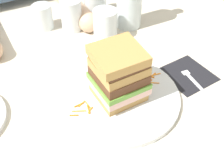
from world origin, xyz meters
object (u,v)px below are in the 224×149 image
at_px(main_plate, 118,96).
at_px(knife, 53,131).
at_px(sandwich, 118,74).
at_px(empty_tumbler_0, 43,17).
at_px(juice_glass, 105,26).
at_px(fork, 193,79).
at_px(empty_tumbler_2, 71,15).
at_px(empty_tumbler_1, 95,0).
at_px(napkin_dark, 187,74).

xyz_separation_m(main_plate, knife, (-0.17, -0.02, -0.00)).
relative_size(main_plate, knife, 1.45).
height_order(sandwich, empty_tumbler_0, sandwich).
xyz_separation_m(main_plate, juice_glass, (0.09, 0.24, 0.03)).
distance_m(main_plate, fork, 0.20).
bearing_deg(sandwich, empty_tumbler_2, 85.11).
distance_m(knife, empty_tumbler_1, 0.51).
distance_m(knife, juice_glass, 0.37).
relative_size(main_plate, empty_tumbler_2, 2.97).
height_order(fork, juice_glass, juice_glass).
bearing_deg(empty_tumbler_1, knife, -127.08).
bearing_deg(napkin_dark, empty_tumbler_2, 116.07).
bearing_deg(fork, empty_tumbler_2, 114.44).
xyz_separation_m(sandwich, knife, (-0.17, -0.02, -0.08)).
xyz_separation_m(fork, empty_tumbler_2, (-0.17, 0.38, 0.04)).
distance_m(sandwich, napkin_dark, 0.22).
relative_size(napkin_dark, fork, 0.73).
bearing_deg(empty_tumbler_0, main_plate, -82.96).
bearing_deg(main_plate, sandwich, -137.99).
height_order(sandwich, empty_tumbler_1, sandwich).
distance_m(sandwich, empty_tumbler_1, 0.42).
relative_size(juice_glass, empty_tumbler_0, 1.19).
relative_size(napkin_dark, empty_tumbler_2, 1.23).
xyz_separation_m(juice_glass, empty_tumbler_1, (0.04, 0.15, 0.01)).
bearing_deg(main_plate, napkin_dark, -4.40).
relative_size(main_plate, empty_tumbler_0, 3.72).
bearing_deg(juice_glass, sandwich, -111.68).
distance_m(napkin_dark, knife, 0.37).
relative_size(sandwich, knife, 0.68).
bearing_deg(empty_tumbler_0, napkin_dark, -58.34).
relative_size(juice_glass, empty_tumbler_2, 0.95).
bearing_deg(empty_tumbler_2, empty_tumbler_0, 146.45).
bearing_deg(knife, napkin_dark, 0.17).
height_order(sandwich, juice_glass, sandwich).
bearing_deg(empty_tumbler_1, sandwich, -109.42).
height_order(juice_glass, empty_tumbler_2, empty_tumbler_2).
bearing_deg(empty_tumbler_1, main_plate, -109.34).
distance_m(main_plate, napkin_dark, 0.20).
distance_m(napkin_dark, fork, 0.02).
height_order(main_plate, juice_glass, juice_glass).
height_order(knife, juice_glass, juice_glass).
bearing_deg(knife, juice_glass, 43.99).
height_order(napkin_dark, empty_tumbler_1, empty_tumbler_1).
relative_size(knife, empty_tumbler_0, 2.56).
relative_size(juice_glass, empty_tumbler_1, 0.94).
distance_m(juice_glass, empty_tumbler_2, 0.12).
bearing_deg(empty_tumbler_2, empty_tumbler_1, 26.18).
bearing_deg(empty_tumbler_1, napkin_dark, -81.13).
bearing_deg(sandwich, empty_tumbler_1, 70.58).
bearing_deg(empty_tumbler_1, empty_tumbler_2, -153.82).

